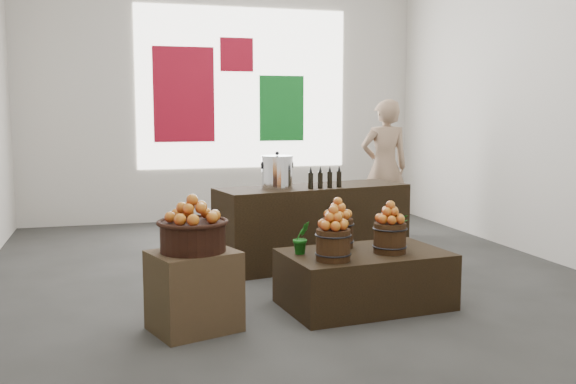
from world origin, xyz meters
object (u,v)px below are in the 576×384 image
object	(u,v)px
counter	(313,225)
stock_pot_left	(277,173)
crate	(194,291)
shopper	(384,167)
wicker_basket	(193,237)
display_table	(364,279)

from	to	relation	value
counter	stock_pot_left	bearing A→B (deg)	180.00
crate	shopper	distance (m)	4.44
wicker_basket	counter	world-z (taller)	counter
crate	stock_pot_left	bearing A→B (deg)	57.41
crate	counter	world-z (taller)	counter
display_table	stock_pot_left	distance (m)	1.73
wicker_basket	display_table	distance (m)	1.57
display_table	stock_pot_left	xyz separation A→B (m)	(-0.38, 1.49, 0.78)
display_table	shopper	xyz separation A→B (m)	(1.51, 3.01, 0.67)
crate	shopper	xyz separation A→B (m)	(2.99, 3.23, 0.60)
counter	stock_pot_left	size ratio (longest dim) A/B	6.47
stock_pot_left	shopper	xyz separation A→B (m)	(1.89, 1.51, -0.11)
counter	wicker_basket	bearing A→B (deg)	-141.16
wicker_basket	shopper	bearing A→B (deg)	47.25
shopper	counter	bearing A→B (deg)	48.02
crate	counter	size ratio (longest dim) A/B	0.29
crate	stock_pot_left	distance (m)	2.16
shopper	wicker_basket	bearing A→B (deg)	50.99
wicker_basket	counter	distance (m)	2.37
wicker_basket	counter	size ratio (longest dim) A/B	0.23
crate	stock_pot_left	world-z (taller)	stock_pot_left
stock_pot_left	counter	bearing A→B (deg)	11.00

